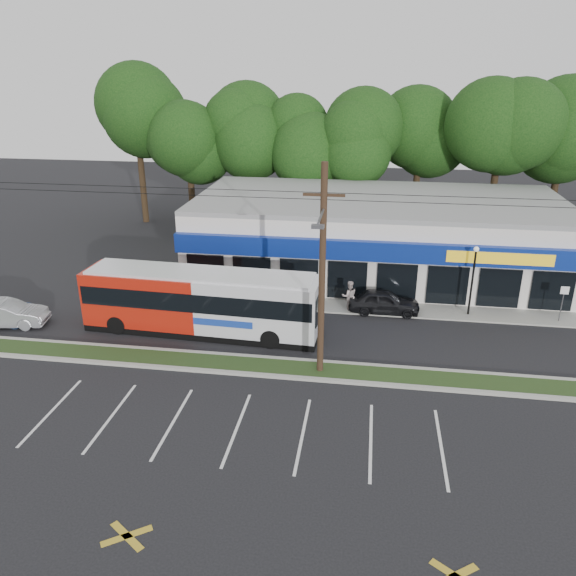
# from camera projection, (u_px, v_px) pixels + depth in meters

# --- Properties ---
(ground) EXTENTS (120.00, 120.00, 0.00)m
(ground) POSITION_uv_depth(u_px,v_px,m) (254.00, 378.00, 26.48)
(ground) COLOR black
(ground) RESTS_ON ground
(grass_strip) EXTENTS (40.00, 1.60, 0.12)m
(grass_strip) POSITION_uv_depth(u_px,v_px,m) (259.00, 366.00, 27.37)
(grass_strip) COLOR #243214
(grass_strip) RESTS_ON ground
(curb_south) EXTENTS (40.00, 0.25, 0.14)m
(curb_south) POSITION_uv_depth(u_px,v_px,m) (255.00, 375.00, 26.59)
(curb_south) COLOR #9E9E93
(curb_south) RESTS_ON ground
(curb_north) EXTENTS (40.00, 0.25, 0.14)m
(curb_north) POSITION_uv_depth(u_px,v_px,m) (262.00, 358.00, 28.15)
(curb_north) COLOR #9E9E93
(curb_north) RESTS_ON ground
(sidewalk) EXTENTS (32.00, 2.20, 0.10)m
(sidewalk) POSITION_uv_depth(u_px,v_px,m) (365.00, 307.00, 34.03)
(sidewalk) COLOR #9E9E93
(sidewalk) RESTS_ON ground
(strip_mall) EXTENTS (25.00, 12.55, 5.30)m
(strip_mall) POSITION_uv_depth(u_px,v_px,m) (377.00, 235.00, 39.36)
(strip_mall) COLOR silver
(strip_mall) RESTS_ON ground
(utility_pole) EXTENTS (50.00, 2.77, 10.00)m
(utility_pole) POSITION_uv_depth(u_px,v_px,m) (318.00, 266.00, 24.93)
(utility_pole) COLOR black
(utility_pole) RESTS_ON ground
(lamp_post) EXTENTS (0.30, 0.30, 4.25)m
(lamp_post) POSITION_uv_depth(u_px,v_px,m) (473.00, 273.00, 32.05)
(lamp_post) COLOR black
(lamp_post) RESTS_ON ground
(sign_post) EXTENTS (0.45, 0.10, 2.23)m
(sign_post) POSITION_uv_depth(u_px,v_px,m) (563.00, 298.00, 31.56)
(sign_post) COLOR #59595E
(sign_post) RESTS_ON ground
(tree_line) EXTENTS (46.76, 6.76, 11.83)m
(tree_line) POSITION_uv_depth(u_px,v_px,m) (363.00, 134.00, 46.70)
(tree_line) COLOR black
(tree_line) RESTS_ON ground
(metrobus) EXTENTS (13.04, 3.35, 3.47)m
(metrobus) POSITION_uv_depth(u_px,v_px,m) (201.00, 300.00, 30.46)
(metrobus) COLOR #B51C0D
(metrobus) RESTS_ON ground
(car_dark) EXTENTS (4.17, 1.71, 1.41)m
(car_dark) POSITION_uv_depth(u_px,v_px,m) (384.00, 302.00, 33.18)
(car_dark) COLOR black
(car_dark) RESTS_ON ground
(car_silver) EXTENTS (4.68, 2.33, 1.47)m
(car_silver) POSITION_uv_depth(u_px,v_px,m) (6.00, 314.00, 31.49)
(car_silver) COLOR #96979D
(car_silver) RESTS_ON ground
(pedestrian_a) EXTENTS (0.58, 0.39, 1.60)m
(pedestrian_a) POSITION_uv_depth(u_px,v_px,m) (311.00, 313.00, 31.42)
(pedestrian_a) COLOR silver
(pedestrian_a) RESTS_ON ground
(pedestrian_b) EXTENTS (1.06, 0.92, 1.88)m
(pedestrian_b) POSITION_uv_depth(u_px,v_px,m) (349.00, 296.00, 33.38)
(pedestrian_b) COLOR #BEADAB
(pedestrian_b) RESTS_ON ground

